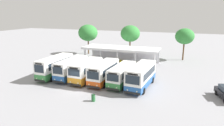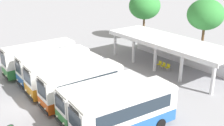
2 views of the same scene
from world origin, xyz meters
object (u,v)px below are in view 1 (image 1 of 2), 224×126
(city_bus_nearest_orange, at_px, (55,66))
(city_bus_fourth_amber, at_px, (104,72))
(city_bus_second_in_row, at_px, (71,68))
(city_bus_fifth_blue, at_px, (122,74))
(waiting_chair_middle_seat, at_px, (123,62))
(city_bus_middle_cream, at_px, (86,70))
(waiting_chair_second_from_end, at_px, (120,62))
(waiting_chair_end_by_column, at_px, (118,61))
(litter_bin_apron, at_px, (93,98))
(city_bus_far_end_green, at_px, (141,75))

(city_bus_nearest_orange, bearing_deg, city_bus_fourth_amber, 1.29)
(city_bus_second_in_row, xyz_separation_m, city_bus_fifth_blue, (8.83, -0.04, -0.11))
(city_bus_fifth_blue, relative_size, waiting_chair_middle_seat, 8.66)
(city_bus_middle_cream, bearing_deg, city_bus_nearest_orange, -179.71)
(waiting_chair_second_from_end, bearing_deg, waiting_chair_end_by_column, 177.06)
(waiting_chair_end_by_column, height_order, waiting_chair_second_from_end, same)
(waiting_chair_middle_seat, bearing_deg, waiting_chair_end_by_column, -179.86)
(city_bus_second_in_row, distance_m, litter_bin_apron, 10.19)
(city_bus_middle_cream, xyz_separation_m, city_bus_far_end_green, (8.83, 0.23, 0.05))
(city_bus_middle_cream, relative_size, city_bus_fifth_blue, 1.00)
(city_bus_nearest_orange, xyz_separation_m, city_bus_fourth_amber, (8.83, 0.20, -0.14))
(city_bus_second_in_row, relative_size, waiting_chair_middle_seat, 8.87)
(city_bus_second_in_row, relative_size, waiting_chair_end_by_column, 8.87)
(waiting_chair_end_by_column, distance_m, waiting_chair_second_from_end, 0.65)
(city_bus_fourth_amber, bearing_deg, city_bus_middle_cream, -176.69)
(waiting_chair_middle_seat, bearing_deg, city_bus_fourth_amber, -87.55)
(city_bus_second_in_row, xyz_separation_m, city_bus_far_end_green, (11.77, -0.07, 0.06))
(waiting_chair_end_by_column, bearing_deg, city_bus_fifth_blue, -67.96)
(waiting_chair_end_by_column, bearing_deg, city_bus_fourth_amber, -81.35)
(city_bus_fifth_blue, relative_size, waiting_chair_end_by_column, 8.66)
(city_bus_far_end_green, height_order, waiting_chair_middle_seat, city_bus_far_end_green)
(waiting_chair_middle_seat, bearing_deg, city_bus_far_end_green, -61.43)
(city_bus_fifth_blue, distance_m, waiting_chair_middle_seat, 12.25)
(city_bus_fifth_blue, bearing_deg, city_bus_nearest_orange, -178.58)
(city_bus_second_in_row, bearing_deg, city_bus_fourth_amber, -1.25)
(city_bus_fifth_blue, xyz_separation_m, litter_bin_apron, (-1.49, -6.91, -1.19))
(waiting_chair_second_from_end, distance_m, litter_bin_apron, 18.76)
(city_bus_nearest_orange, bearing_deg, city_bus_far_end_green, 0.99)
(city_bus_fifth_blue, bearing_deg, city_bus_fourth_amber, -178.22)
(litter_bin_apron, bearing_deg, city_bus_fourth_amber, 102.02)
(city_bus_fourth_amber, bearing_deg, waiting_chair_end_by_column, 98.65)
(city_bus_nearest_orange, relative_size, city_bus_fifth_blue, 1.08)
(waiting_chair_end_by_column, bearing_deg, litter_bin_apron, -80.11)
(city_bus_far_end_green, relative_size, litter_bin_apron, 9.05)
(city_bus_middle_cream, xyz_separation_m, litter_bin_apron, (4.40, -6.65, -1.31))
(city_bus_far_end_green, xyz_separation_m, waiting_chair_middle_seat, (-6.39, 11.74, -1.30))
(city_bus_nearest_orange, distance_m, city_bus_fifth_blue, 11.78)
(city_bus_middle_cream, distance_m, waiting_chair_middle_seat, 12.27)
(city_bus_nearest_orange, xyz_separation_m, city_bus_middle_cream, (5.89, 0.03, -0.11))
(waiting_chair_second_from_end, xyz_separation_m, waiting_chair_middle_seat, (0.64, 0.04, 0.00))
(city_bus_second_in_row, distance_m, city_bus_fifth_blue, 8.83)
(city_bus_fifth_blue, relative_size, city_bus_far_end_green, 0.91)
(waiting_chair_second_from_end, bearing_deg, litter_bin_apron, -82.03)
(city_bus_nearest_orange, height_order, waiting_chair_second_from_end, city_bus_nearest_orange)
(city_bus_fifth_blue, distance_m, litter_bin_apron, 7.17)
(city_bus_second_in_row, bearing_deg, waiting_chair_second_from_end, 67.82)
(waiting_chair_end_by_column, relative_size, litter_bin_apron, 0.96)
(waiting_chair_end_by_column, distance_m, litter_bin_apron, 18.89)
(city_bus_middle_cream, relative_size, waiting_chair_end_by_column, 8.64)
(city_bus_second_in_row, height_order, waiting_chair_middle_seat, city_bus_second_in_row)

